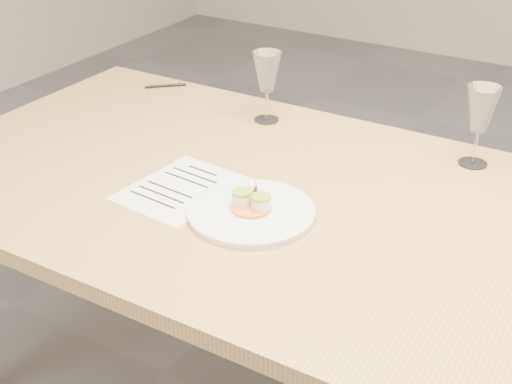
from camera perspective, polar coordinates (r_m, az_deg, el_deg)
The scene contains 6 objects.
dining_table at distance 1.61m, azimuth 10.39°, elevation -4.63°, with size 2.40×1.00×0.75m.
dinner_plate at distance 1.57m, azimuth -0.37°, elevation -1.53°, with size 0.28×0.28×0.07m.
recipe_sheet at distance 1.69m, azimuth -5.97°, elevation 0.26°, with size 0.25×0.30×0.00m.
ballpoint_pen at distance 2.32m, azimuth -7.24°, elevation 8.44°, with size 0.10×0.10×0.01m.
wine_glass_0 at distance 2.00m, azimuth 0.88°, elevation 9.47°, with size 0.08×0.08×0.20m.
wine_glass_1 at distance 1.83m, azimuth 17.57°, elevation 6.21°, with size 0.08×0.08×0.21m.
Camera 1 is at (0.43, -1.28, 1.56)m, focal length 50.00 mm.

